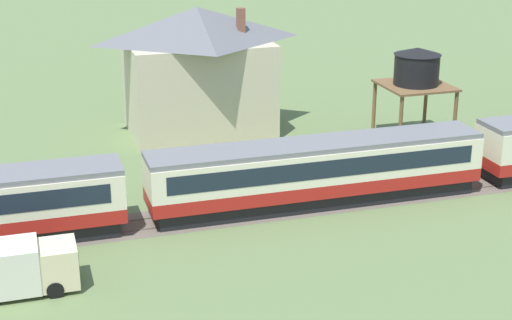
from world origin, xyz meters
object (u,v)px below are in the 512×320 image
passenger_train (321,169)px  station_house_grey_roof (198,69)px  delivery_truck_cream (12,268)px  water_tower (417,70)px

passenger_train → station_house_grey_roof: size_ratio=9.48×
station_house_grey_roof → delivery_truck_cream: station_house_grey_roof is taller
passenger_train → delivery_truck_cream: size_ratio=18.37×
passenger_train → water_tower: bearing=40.9°
station_house_grey_roof → water_tower: bearing=-23.3°
passenger_train → delivery_truck_cream: bearing=-161.5°
station_house_grey_roof → delivery_truck_cream: 26.58m
water_tower → delivery_truck_cream: 33.35m
passenger_train → water_tower: size_ratio=15.55×
station_house_grey_roof → delivery_truck_cream: bearing=-122.6°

